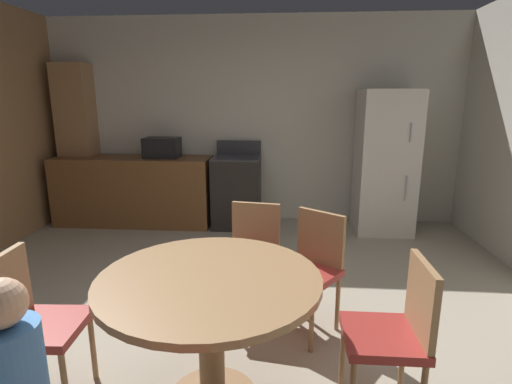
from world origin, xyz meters
TOP-DOWN VIEW (x-y plane):
  - ground_plane at (0.00, 0.00)m, footprint 14.00×14.00m
  - wall_back at (0.00, 3.10)m, footprint 5.77×0.12m
  - kitchen_counter at (-1.56, 2.70)m, footprint 2.06×0.60m
  - pantry_column at (-2.37, 2.88)m, footprint 0.44×0.36m
  - oven_range at (-0.18, 2.70)m, footprint 0.60×0.60m
  - refrigerator at (1.69, 2.65)m, footprint 0.68×0.68m
  - microwave at (-1.15, 2.70)m, footprint 0.44×0.32m
  - dining_table at (0.07, -0.45)m, footprint 1.17×1.17m
  - chair_east at (1.04, -0.45)m, footprint 0.40×0.40m
  - chair_west at (-0.90, -0.50)m, footprint 0.42×0.42m
  - chair_north at (0.21, 0.52)m, footprint 0.46×0.46m
  - chair_northeast at (0.65, 0.33)m, footprint 0.56×0.56m

SIDE VIEW (x-z plane):
  - ground_plane at x=0.00m, z-range 0.00..0.00m
  - kitchen_counter at x=-1.56m, z-range 0.00..0.90m
  - oven_range at x=-0.18m, z-range -0.08..1.02m
  - chair_east at x=1.04m, z-range 0.07..0.94m
  - chair_west at x=-0.90m, z-range 0.07..0.94m
  - chair_north at x=0.21m, z-range 0.07..0.94m
  - chair_northeast at x=0.65m, z-range 0.07..0.94m
  - dining_table at x=0.07m, z-range 0.22..0.98m
  - refrigerator at x=1.69m, z-range 0.00..1.76m
  - microwave at x=-1.15m, z-range 0.90..1.16m
  - pantry_column at x=-2.37m, z-range 0.00..2.10m
  - wall_back at x=0.00m, z-range 0.00..2.70m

